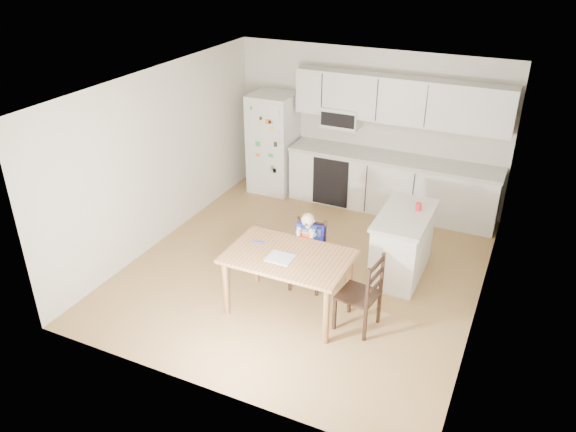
% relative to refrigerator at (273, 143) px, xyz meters
% --- Properties ---
extents(room, '(4.52, 5.01, 2.51)m').
position_rel_refrigerator_xyz_m(room, '(1.55, -1.67, 0.40)').
color(room, olive).
rests_on(room, ground).
extents(refrigerator, '(0.72, 0.70, 1.70)m').
position_rel_refrigerator_xyz_m(refrigerator, '(0.00, 0.00, 0.00)').
color(refrigerator, silver).
rests_on(refrigerator, ground).
extents(kitchen_run, '(3.37, 0.62, 2.15)m').
position_rel_refrigerator_xyz_m(kitchen_run, '(2.05, 0.09, 0.03)').
color(kitchen_run, silver).
rests_on(kitchen_run, ground).
extents(kitchen_island, '(0.63, 1.21, 0.89)m').
position_rel_refrigerator_xyz_m(kitchen_island, '(2.74, -1.74, -0.40)').
color(kitchen_island, silver).
rests_on(kitchen_island, ground).
extents(red_cup, '(0.08, 0.08, 0.10)m').
position_rel_refrigerator_xyz_m(red_cup, '(2.86, -1.57, 0.09)').
color(red_cup, red).
rests_on(red_cup, kitchen_island).
extents(dining_table, '(1.43, 0.92, 0.77)m').
position_rel_refrigerator_xyz_m(dining_table, '(1.73, -3.11, -0.19)').
color(dining_table, brown).
rests_on(dining_table, ground).
extents(napkin, '(0.30, 0.26, 0.01)m').
position_rel_refrigerator_xyz_m(napkin, '(1.68, -3.21, -0.08)').
color(napkin, '#AAABAF').
rests_on(napkin, dining_table).
extents(toddler_spoon, '(0.12, 0.06, 0.02)m').
position_rel_refrigerator_xyz_m(toddler_spoon, '(1.27, -3.01, -0.07)').
color(toddler_spoon, '#1F24CB').
rests_on(toddler_spoon, dining_table).
extents(chair_booster, '(0.43, 0.43, 1.04)m').
position_rel_refrigerator_xyz_m(chair_booster, '(1.72, -2.50, -0.22)').
color(chair_booster, black).
rests_on(chair_booster, ground).
extents(chair_side, '(0.47, 0.47, 0.95)m').
position_rel_refrigerator_xyz_m(chair_side, '(2.67, -3.07, -0.31)').
color(chair_side, black).
rests_on(chair_side, ground).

